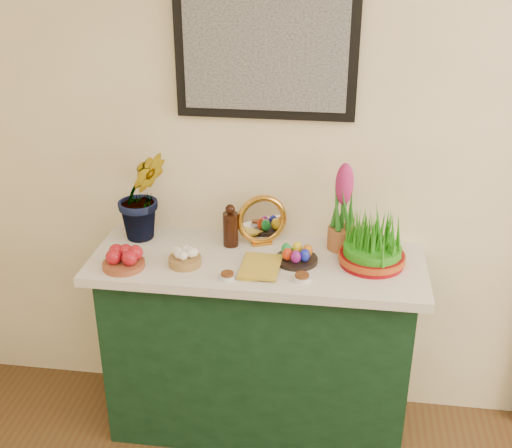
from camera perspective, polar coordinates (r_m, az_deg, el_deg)
The scene contains 13 objects.
sideboard at distance 2.95m, azimuth 0.14°, elevation -11.01°, with size 1.30×0.45×0.85m, color #13351E.
tablecloth at distance 2.71m, azimuth 0.15°, elevation -3.39°, with size 1.40×0.55×0.04m, color silver.
hyacinth_green at distance 2.81m, azimuth -10.16°, elevation 3.76°, with size 0.27×0.23×0.53m, color #246A1C.
apple_bowl at distance 2.67m, azimuth -11.71°, elevation -3.10°, with size 0.21×0.21×0.09m.
garlic_basket at distance 2.65m, azimuth -6.34°, elevation -3.03°, with size 0.15×0.15×0.08m.
vinegar_cruet at distance 2.77m, azimuth -2.28°, elevation -0.31°, with size 0.07×0.07×0.19m.
mirror at distance 2.78m, azimuth 0.54°, elevation 0.32°, with size 0.22×0.13×0.22m.
book at distance 2.62m, azimuth -1.34°, elevation -3.64°, with size 0.14×0.21×0.03m, color gold.
spice_dish_left at distance 2.55m, azimuth -2.57°, elevation -4.62°, with size 0.06×0.06×0.03m.
spice_dish_right at distance 2.54m, azimuth 4.10°, elevation -4.77°, with size 0.07×0.07×0.03m.
egg_plate at distance 2.66m, azimuth 3.61°, elevation -2.85°, with size 0.20×0.20×0.07m.
hyacinth_pink at distance 2.73m, azimuth 7.72°, elevation 1.14°, with size 0.12×0.12×0.39m.
wheatgrass_sabzeh at distance 2.65m, azimuth 10.35°, elevation -1.65°, with size 0.27×0.27×0.22m.
Camera 1 is at (-0.10, -0.35, 2.16)m, focal length 45.00 mm.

